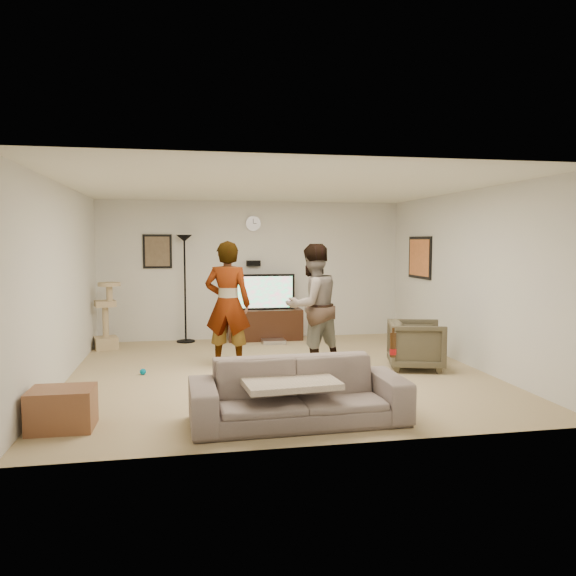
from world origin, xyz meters
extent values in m
cube|color=tan|center=(0.00, 0.00, -0.01)|extent=(5.50, 5.50, 0.02)
cube|color=white|center=(0.00, 0.00, 2.51)|extent=(5.50, 5.50, 0.02)
cube|color=white|center=(0.00, 2.75, 1.25)|extent=(5.50, 0.04, 2.50)
cube|color=white|center=(0.00, -2.75, 1.25)|extent=(5.50, 0.04, 2.50)
cube|color=white|center=(-2.75, 0.00, 1.25)|extent=(0.04, 5.50, 2.50)
cube|color=white|center=(2.75, 0.00, 1.25)|extent=(0.04, 5.50, 2.50)
cylinder|color=silver|center=(0.00, 2.72, 2.10)|extent=(0.26, 0.04, 0.26)
cube|color=black|center=(0.00, 2.69, 1.38)|extent=(0.25, 0.10, 0.10)
cube|color=brown|center=(-1.70, 2.73, 1.60)|extent=(0.42, 0.03, 0.52)
cube|color=#D2713B|center=(2.73, 1.60, 1.50)|extent=(0.03, 0.78, 0.62)
cube|color=black|center=(0.18, 2.50, 0.28)|extent=(1.33, 0.45, 0.55)
cube|color=#B9B8C2|center=(0.27, 2.11, 0.04)|extent=(0.40, 0.30, 0.07)
cube|color=black|center=(0.18, 2.50, 0.87)|extent=(1.07, 0.08, 0.64)
cube|color=#23E683|center=(0.18, 2.46, 0.87)|extent=(0.99, 0.01, 0.56)
cylinder|color=black|center=(-1.23, 2.55, 0.94)|extent=(0.32, 0.32, 1.89)
cube|color=tan|center=(-2.53, 2.14, 0.56)|extent=(0.44, 0.44, 1.11)
imported|color=gray|center=(-0.64, 0.49, 0.89)|extent=(0.75, 0.59, 1.79)
imported|color=#36437B|center=(0.52, 0.21, 0.87)|extent=(1.04, 0.94, 1.74)
imported|color=slate|center=(-0.16, -2.11, 0.31)|extent=(2.13, 0.87, 0.62)
cube|color=beige|center=(-0.26, -2.11, 0.42)|extent=(0.96, 0.78, 0.06)
cylinder|color=#3F230B|center=(0.81, -2.11, 0.74)|extent=(0.06, 0.06, 0.25)
imported|color=#454030|center=(1.93, -0.14, 0.34)|extent=(0.91, 0.90, 0.68)
cube|color=brown|center=(-2.40, -1.88, 0.20)|extent=(0.60, 0.45, 0.39)
sphere|color=#00779F|center=(-1.80, 0.19, 0.04)|extent=(0.08, 0.08, 0.08)
camera|label=1|loc=(-1.24, -7.32, 1.78)|focal=34.59mm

